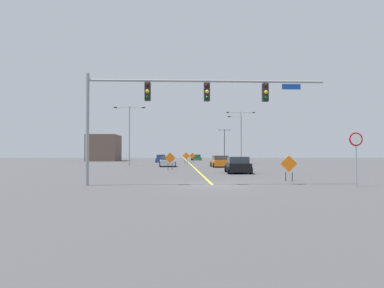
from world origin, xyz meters
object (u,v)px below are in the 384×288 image
construction_sign_median_far (186,157)px  car_silver_distant (167,162)px  car_blue_near (161,159)px  traffic_signal_assembly (177,99)px  street_lamp_mid_right (129,130)px  street_lamp_mid_left (240,137)px  construction_sign_median_near (170,159)px  construction_sign_right_shoulder (192,156)px  stop_sign (356,149)px  street_lamp_near_left (224,142)px  car_orange_approaching (220,162)px  construction_sign_right_lane (289,165)px  street_lamp_far_right (241,132)px  car_black_mid (238,165)px  car_green_far (196,157)px

construction_sign_median_far → car_silver_distant: size_ratio=0.43×
car_blue_near → car_silver_distant: bearing=-84.7°
traffic_signal_assembly → street_lamp_mid_right: (-6.58, 27.98, -0.09)m
street_lamp_mid_left → construction_sign_median_near: size_ratio=4.01×
construction_sign_right_shoulder → stop_sign: bearing=-80.0°
stop_sign → construction_sign_median_near: stop_sign is taller
street_lamp_near_left → construction_sign_median_near: (-12.25, -47.12, -3.24)m
stop_sign → street_lamp_near_left: (1.62, 65.69, 2.32)m
street_lamp_mid_left → car_silver_distant: bearing=-147.5°
car_silver_distant → car_orange_approaching: bearing=-15.8°
construction_sign_median_far → car_blue_near: bearing=116.0°
construction_sign_right_lane → car_blue_near: 43.09m
street_lamp_far_right → car_orange_approaching: street_lamp_far_right is taller
street_lamp_near_left → street_lamp_mid_right: 40.65m
street_lamp_far_right → street_lamp_mid_right: (-17.01, -8.54, -0.23)m
street_lamp_near_left → car_black_mid: bearing=-96.4°
car_green_far → car_silver_distant: 35.02m
street_lamp_far_right → car_black_mid: (-4.93, -25.37, -4.44)m
traffic_signal_assembly → street_lamp_far_right: street_lamp_far_right is taller
traffic_signal_assembly → car_blue_near: traffic_signal_assembly is taller
construction_sign_right_lane → car_orange_approaching: bearing=95.2°
construction_sign_median_far → car_green_far: size_ratio=0.46×
traffic_signal_assembly → construction_sign_right_shoulder: 40.04m
traffic_signal_assembly → car_silver_distant: (-1.29, 25.67, -4.36)m
construction_sign_median_far → car_green_far: bearing=83.3°
construction_sign_median_far → traffic_signal_assembly: bearing=-92.3°
street_lamp_near_left → street_lamp_far_right: 27.90m
car_blue_near → street_lamp_far_right: bearing=-30.2°
traffic_signal_assembly → street_lamp_near_left: 65.41m
traffic_signal_assembly → street_lamp_near_left: street_lamp_near_left is taller
construction_sign_median_near → car_silver_distant: size_ratio=0.43×
street_lamp_mid_right → car_orange_approaching: street_lamp_mid_right is taller
car_blue_near → car_orange_approaching: bearing=-67.6°
street_lamp_mid_right → construction_sign_right_lane: 29.26m
stop_sign → car_blue_near: size_ratio=0.73×
car_blue_near → car_green_far: bearing=65.0°
street_lamp_mid_left → car_black_mid: size_ratio=1.79×
construction_sign_right_shoulder → car_orange_approaching: construction_sign_right_shoulder is taller
construction_sign_median_far → car_blue_near: size_ratio=0.46×
street_lamp_far_right → construction_sign_right_shoulder: bearing=157.5°
traffic_signal_assembly → construction_sign_right_lane: 8.74m
car_green_far → car_blue_near: car_blue_near is taller
car_black_mid → car_green_far: 49.09m
street_lamp_far_right → construction_sign_median_far: 9.91m
construction_sign_median_near → construction_sign_right_lane: bearing=-61.1°
construction_sign_right_shoulder → street_lamp_mid_right: bearing=-127.9°
street_lamp_near_left → construction_sign_median_near: street_lamp_near_left is taller
car_blue_near → car_black_mid: bearing=-75.6°
street_lamp_mid_right → construction_sign_median_near: bearing=-61.5°
car_black_mid → car_silver_distant: car_black_mid is taller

